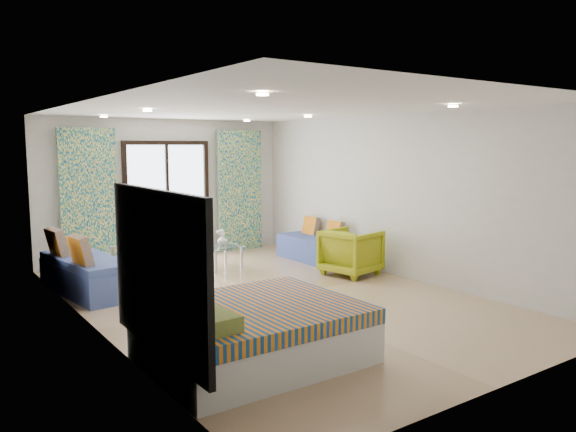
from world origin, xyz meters
TOP-DOWN VIEW (x-y plane):
  - floor at (0.00, 0.00)m, footprint 5.00×7.50m
  - ceiling at (0.00, 0.00)m, footprint 5.00×7.50m
  - wall_back at (0.00, 3.75)m, footprint 5.00×0.01m
  - wall_front at (0.00, -3.75)m, footprint 5.00×0.01m
  - wall_left at (-2.50, 0.00)m, footprint 0.01×7.50m
  - wall_right at (2.50, 0.00)m, footprint 0.01×7.50m
  - balcony_door at (0.00, 3.72)m, footprint 1.76×0.08m
  - balcony_rail at (0.00, 3.73)m, footprint 1.52×0.03m
  - curtain_left at (-1.55, 3.57)m, footprint 1.00×0.10m
  - curtain_right at (1.55, 3.57)m, footprint 1.00×0.10m
  - downlight_a at (-1.40, -2.00)m, footprint 0.12×0.12m
  - downlight_b at (1.40, -2.00)m, footprint 0.12×0.12m
  - downlight_c at (-1.40, 1.00)m, footprint 0.12×0.12m
  - downlight_d at (1.40, 1.00)m, footprint 0.12×0.12m
  - downlight_e at (-1.40, 3.00)m, footprint 0.12×0.12m
  - downlight_f at (1.40, 3.00)m, footprint 0.12×0.12m
  - headboard at (-2.46, -1.89)m, footprint 0.06×2.10m
  - switch_plate at (-2.47, -0.64)m, footprint 0.02×0.10m
  - bed at (-1.48, -1.89)m, footprint 2.08×1.69m
  - daybed_left at (-2.12, 1.79)m, footprint 0.98×2.01m
  - daybed_right at (2.11, 1.76)m, footprint 0.67×1.64m
  - coffee_table at (0.33, 2.16)m, footprint 0.66×0.66m
  - vase at (0.40, 2.22)m, footprint 0.18×0.19m
  - armchair at (1.91, 0.44)m, footprint 0.93×0.98m

SIDE VIEW (x-z plane):
  - floor at x=0.00m, z-range -0.01..0.01m
  - daybed_right at x=2.11m, z-range -0.15..0.65m
  - daybed_left at x=-2.12m, z-range -0.18..0.77m
  - bed at x=-1.48m, z-range -0.06..0.66m
  - coffee_table at x=0.33m, z-range 0.01..0.72m
  - armchair at x=1.91m, z-range 0.00..0.86m
  - vase at x=0.40m, z-range 0.41..0.59m
  - balcony_rail at x=0.00m, z-range 0.93..0.97m
  - headboard at x=-2.46m, z-range 0.30..1.80m
  - switch_plate at x=-2.47m, z-range 1.00..1.10m
  - curtain_left at x=-1.55m, z-range 0.00..2.50m
  - curtain_right at x=1.55m, z-range 0.00..2.50m
  - balcony_door at x=0.00m, z-range 0.12..2.40m
  - wall_back at x=0.00m, z-range 0.00..2.70m
  - wall_front at x=0.00m, z-range 0.00..2.70m
  - wall_left at x=-2.50m, z-range 0.00..2.70m
  - wall_right at x=2.50m, z-range 0.00..2.70m
  - downlight_a at x=-1.40m, z-range 2.66..2.68m
  - downlight_b at x=1.40m, z-range 2.66..2.68m
  - downlight_c at x=-1.40m, z-range 2.66..2.68m
  - downlight_d at x=1.40m, z-range 2.66..2.68m
  - downlight_e at x=-1.40m, z-range 2.66..2.68m
  - downlight_f at x=1.40m, z-range 2.66..2.68m
  - ceiling at x=0.00m, z-range 2.70..2.71m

